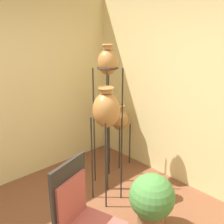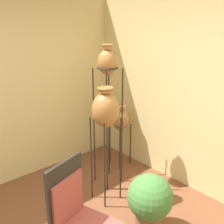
% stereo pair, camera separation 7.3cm
% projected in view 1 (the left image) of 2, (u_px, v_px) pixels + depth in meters
% --- Properties ---
extents(wall_right, '(0.06, 8.16, 2.70)m').
position_uv_depth(wall_right, '(217.00, 98.00, 3.21)').
color(wall_right, beige).
rests_on(wall_right, ground_plane).
extents(vase_stand_tall, '(0.29, 0.29, 1.97)m').
position_uv_depth(vase_stand_tall, '(108.00, 69.00, 3.37)').
color(vase_stand_tall, '#28231E').
rests_on(vase_stand_tall, ground_plane).
extents(vase_stand_medium, '(0.33, 0.33, 1.51)m').
position_uv_depth(vase_stand_medium, '(106.00, 111.00, 3.13)').
color(vase_stand_medium, '#28231E').
rests_on(vase_stand_medium, ground_plane).
extents(vase_stand_short, '(0.27, 0.27, 1.01)m').
position_uv_depth(vase_stand_short, '(120.00, 120.00, 4.15)').
color(vase_stand_short, '#28231E').
rests_on(vase_stand_short, ground_plane).
extents(chair, '(0.59, 0.62, 1.13)m').
position_uv_depth(chair, '(84.00, 218.00, 2.22)').
color(chair, '#28231E').
rests_on(chair, ground_plane).
extents(potted_plant, '(0.49, 0.49, 0.70)m').
position_uv_depth(potted_plant, '(152.00, 201.00, 2.81)').
color(potted_plant, brown).
rests_on(potted_plant, ground_plane).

